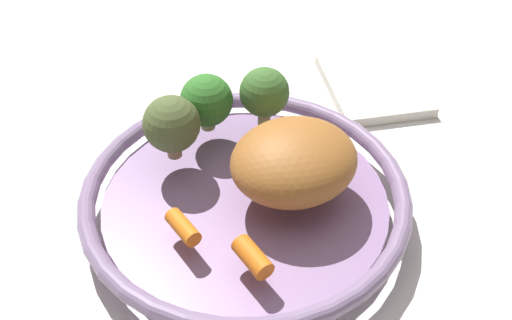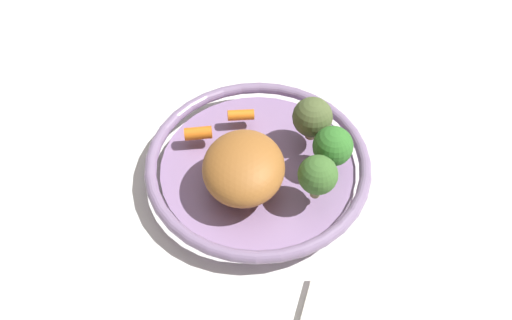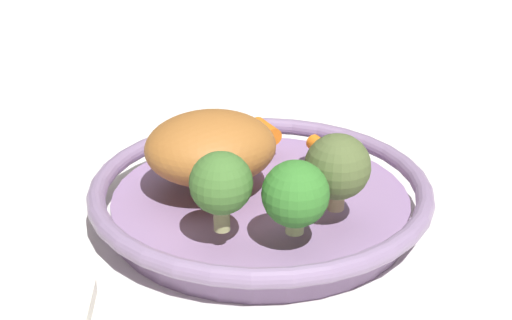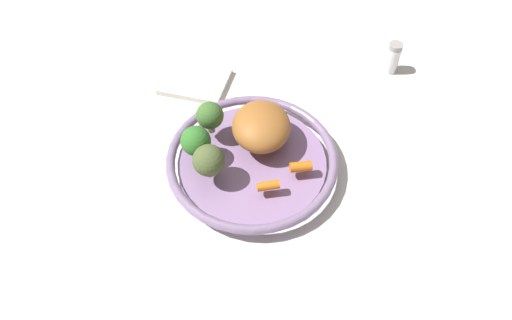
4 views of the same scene
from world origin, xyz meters
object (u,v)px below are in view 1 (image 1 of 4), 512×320
roast_chicken_piece (294,161)px  baby_carrot_back (183,227)px  baby_carrot_left (253,257)px  broccoli_floret_edge (207,101)px  broccoli_floret_mid (172,124)px  serving_bowl (245,202)px  dish_towel (373,85)px  broccoli_floret_small (264,93)px

roast_chicken_piece → baby_carrot_back: roast_chicken_piece is taller
roast_chicken_piece → baby_carrot_back: size_ratio=3.12×
baby_carrot_left → roast_chicken_piece: bearing=164.7°
broccoli_floret_edge → broccoli_floret_mid: 0.06m
serving_bowl → baby_carrot_left: size_ratio=8.21×
baby_carrot_back → dish_towel: size_ratio=0.28×
roast_chicken_piece → broccoli_floret_mid: 0.13m
broccoli_floret_small → broccoli_floret_mid: bearing=-55.5°
baby_carrot_left → broccoli_floret_mid: broccoli_floret_mid is taller
baby_carrot_back → baby_carrot_left: bearing=66.6°
baby_carrot_left → broccoli_floret_edge: broccoli_floret_edge is taller
broccoli_floret_edge → dish_towel: (-0.15, 0.19, -0.07)m
roast_chicken_piece → broccoli_floret_small: size_ratio=1.77×
broccoli_floret_mid → broccoli_floret_small: bearing=124.5°
roast_chicken_piece → broccoli_floret_edge: same height
baby_carrot_back → dish_towel: 0.36m
dish_towel → broccoli_floret_mid: bearing=-46.9°
serving_bowl → roast_chicken_piece: roast_chicken_piece is taller
broccoli_floret_edge → baby_carrot_left: bearing=20.7°
roast_chicken_piece → baby_carrot_left: bearing=-15.3°
broccoli_floret_small → broccoli_floret_edge: bearing=-80.0°
roast_chicken_piece → serving_bowl: bearing=-79.6°
dish_towel → broccoli_floret_small: bearing=-42.0°
serving_bowl → broccoli_floret_mid: bearing=-117.3°
broccoli_floret_edge → dish_towel: broccoli_floret_edge is taller
serving_bowl → baby_carrot_left: 0.10m
broccoli_floret_edge → broccoli_floret_small: bearing=100.0°
baby_carrot_left → broccoli_floret_mid: size_ratio=0.57×
broccoli_floret_edge → broccoli_floret_mid: (0.05, -0.03, 0.00)m
baby_carrot_back → broccoli_floret_small: size_ratio=0.57×
serving_bowl → roast_chicken_piece: bearing=100.4°
baby_carrot_back → broccoli_floret_mid: size_ratio=0.57×
broccoli_floret_mid → broccoli_floret_small: size_ratio=1.00×
broccoli_floret_edge → broccoli_floret_mid: broccoli_floret_mid is taller
baby_carrot_back → broccoli_floret_mid: bearing=-164.4°
broccoli_floret_edge → broccoli_floret_small: size_ratio=0.92×
baby_carrot_left → broccoli_floret_edge: bearing=-159.3°
broccoli_floret_mid → dish_towel: size_ratio=0.49×
dish_towel → baby_carrot_back: bearing=-31.0°
broccoli_floret_edge → broccoli_floret_mid: bearing=-28.6°
broccoli_floret_small → dish_towel: 0.20m
baby_carrot_left → broccoli_floret_small: bearing=-177.2°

